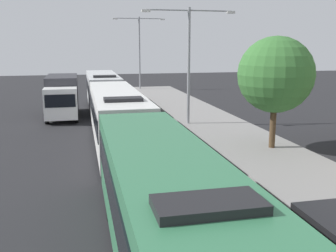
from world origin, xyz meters
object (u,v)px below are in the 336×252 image
object	(u,v)px
roadside_tree	(276,75)
box_truck_oncoming	(62,95)
bus_lead	(164,206)
bus_middle	(103,90)
streetlamp_far	(139,45)
streetlamp_mid	(189,53)
bus_second_in_line	(117,116)

from	to	relation	value
roadside_tree	box_truck_oncoming	bearing A→B (deg)	131.55
bus_lead	bus_middle	world-z (taller)	same
streetlamp_far	roadside_tree	world-z (taller)	streetlamp_far
streetlamp_mid	roadside_tree	xyz separation A→B (m)	(2.64, -7.32, -0.99)
box_truck_oncoming	streetlamp_far	distance (m)	19.49
bus_second_in_line	streetlamp_mid	world-z (taller)	streetlamp_mid
bus_middle	streetlamp_mid	xyz separation A→B (m)	(5.40, -8.40, 3.33)
bus_second_in_line	bus_lead	bearing A→B (deg)	-90.00
bus_lead	streetlamp_mid	size ratio (longest dim) A/B	1.44
bus_second_in_line	bus_middle	distance (m)	13.00
streetlamp_mid	streetlamp_far	xyz separation A→B (m)	(-0.00, 22.49, 0.45)
bus_lead	bus_middle	bearing A→B (deg)	90.00
streetlamp_far	roadside_tree	xyz separation A→B (m)	(2.64, -29.82, -1.44)
streetlamp_mid	bus_second_in_line	bearing A→B (deg)	-139.56
streetlamp_mid	roadside_tree	size ratio (longest dim) A/B	1.33
box_truck_oncoming	bus_lead	bearing A→B (deg)	-81.70
bus_lead	streetlamp_mid	bearing A→B (deg)	72.54
box_truck_oncoming	streetlamp_far	world-z (taller)	streetlamp_far
roadside_tree	bus_middle	bearing A→B (deg)	117.07
bus_second_in_line	streetlamp_mid	xyz separation A→B (m)	(5.40, 4.60, 3.33)
streetlamp_far	roadside_tree	size ratio (longest dim) A/B	1.48
streetlamp_mid	roadside_tree	bearing A→B (deg)	-70.20
bus_middle	roadside_tree	xyz separation A→B (m)	(8.03, -15.72, 2.35)
bus_lead	streetlamp_far	bearing A→B (deg)	82.25
bus_middle	roadside_tree	distance (m)	17.81
bus_second_in_line	roadside_tree	size ratio (longest dim) A/B	2.09
box_truck_oncoming	bus_middle	bearing A→B (deg)	41.58
bus_middle	streetlamp_mid	bearing A→B (deg)	-57.27
bus_second_in_line	bus_middle	world-z (taller)	same
box_truck_oncoming	roadside_tree	size ratio (longest dim) A/B	1.22
bus_middle	streetlamp_mid	world-z (taller)	streetlamp_mid
bus_lead	streetlamp_far	size ratio (longest dim) A/B	1.30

